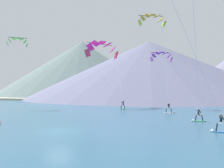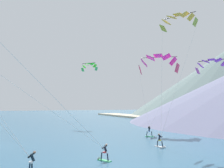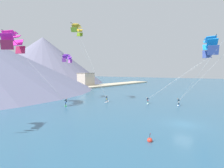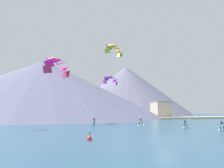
# 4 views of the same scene
# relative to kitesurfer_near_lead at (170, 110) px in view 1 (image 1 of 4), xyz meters

# --- Properties ---
(ground_plane) EXTENTS (400.00, 400.00, 0.00)m
(ground_plane) POSITION_rel_kitesurfer_near_lead_xyz_m (-8.07, -20.18, -0.49)
(ground_plane) COLOR #2D5B7A
(kitesurfer_near_lead) EXTENTS (1.79, 0.76, 1.72)m
(kitesurfer_near_lead) POSITION_rel_kitesurfer_near_lead_xyz_m (0.00, 0.00, 0.00)
(kitesurfer_near_lead) COLOR white
(kitesurfer_near_lead) RESTS_ON ground
(kitesurfer_near_trail) EXTENTS (1.75, 1.09, 1.61)m
(kitesurfer_near_trail) POSITION_rel_kitesurfer_near_lead_xyz_m (3.96, -9.13, -0.06)
(kitesurfer_near_trail) COLOR #33B266
(kitesurfer_near_trail) RESTS_ON ground
(kitesurfer_mid_center) EXTENTS (1.38, 1.62, 1.79)m
(kitesurfer_mid_center) POSITION_rel_kitesurfer_near_lead_xyz_m (-9.34, 4.28, 0.07)
(kitesurfer_mid_center) COLOR #33B266
(kitesurfer_mid_center) RESTS_ON ground
(kitesurfer_far_left) EXTENTS (1.78, 0.66, 1.71)m
(kitesurfer_far_left) POSITION_rel_kitesurfer_near_lead_xyz_m (5.61, -15.73, 0.00)
(kitesurfer_far_left) COLOR #337FDB
(kitesurfer_far_left) RESTS_ON ground
(parafoil_kite_near_lead) EXTENTS (6.47, 8.08, 17.73)m
(parafoil_kite_near_lead) POSITION_rel_kitesurfer_near_lead_xyz_m (-3.93, 6.11, 17.54)
(parafoil_kite_near_lead) COLOR olive
(parafoil_kite_mid_center) EXTENTS (10.78, 10.70, 14.20)m
(parafoil_kite_mid_center) POSITION_rel_kitesurfer_near_lead_xyz_m (-16.94, 11.08, 13.52)
(parafoil_kite_mid_center) COLOR #BF2452
(parafoil_kite_distant_high_outer) EXTENTS (4.03, 3.61, 2.01)m
(parafoil_kite_distant_high_outer) POSITION_rel_kitesurfer_near_lead_xyz_m (-33.81, 1.58, 14.52)
(parafoil_kite_distant_high_outer) COLOR green
(parafoil_kite_distant_low_drift) EXTENTS (4.86, 3.40, 2.14)m
(parafoil_kite_distant_low_drift) POSITION_rel_kitesurfer_near_lead_xyz_m (-2.84, 11.49, 10.97)
(parafoil_kite_distant_low_drift) COLOR #AF45B9
(shoreline_strip) EXTENTS (180.00, 10.00, 0.70)m
(shoreline_strip) POSITION_rel_kitesurfer_near_lead_xyz_m (-8.07, 32.14, -0.14)
(shoreline_strip) COLOR beige
(shoreline_strip) RESTS_ON ground
(shore_building_harbour_front) EXTENTS (9.88, 5.14, 5.87)m
(shore_building_harbour_front) POSITION_rel_kitesurfer_near_lead_xyz_m (-22.74, 36.93, 2.45)
(shore_building_harbour_front) COLOR silver
(shore_building_harbour_front) RESTS_ON ground
(shore_building_quay_east) EXTENTS (9.95, 5.74, 7.14)m
(shore_building_quay_east) POSITION_rel_kitesurfer_near_lead_xyz_m (0.74, 34.68, 3.09)
(shore_building_quay_east) COLOR #A89E8E
(shore_building_quay_east) RESTS_ON ground
(mountain_peak_central_summit) EXTENTS (101.76, 101.76, 34.11)m
(mountain_peak_central_summit) POSITION_rel_kitesurfer_near_lead_xyz_m (-60.13, 83.15, 16.56)
(mountain_peak_central_summit) COLOR slate
(mountain_peak_central_summit) RESTS_ON ground
(mountain_peak_east_shoulder) EXTENTS (115.43, 115.43, 27.75)m
(mountain_peak_east_shoulder) POSITION_rel_kitesurfer_near_lead_xyz_m (-16.14, 68.58, 13.38)
(mountain_peak_east_shoulder) COLOR slate
(mountain_peak_east_shoulder) RESTS_ON ground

